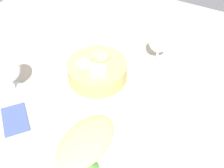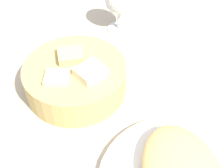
# 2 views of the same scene
# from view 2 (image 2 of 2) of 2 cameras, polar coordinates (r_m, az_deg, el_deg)

# --- Properties ---
(ground_plane) EXTENTS (1.40, 1.40, 0.02)m
(ground_plane) POSITION_cam_2_polar(r_m,az_deg,el_deg) (0.56, -1.48, -5.77)
(ground_plane) COLOR #B0A48F
(bread_basket) EXTENTS (0.20, 0.20, 0.08)m
(bread_basket) POSITION_cam_2_polar(r_m,az_deg,el_deg) (0.57, -7.08, 1.21)
(bread_basket) COLOR tan
(bread_basket) RESTS_ON ground_plane
(wine_glass_near) EXTENTS (0.07, 0.07, 0.12)m
(wine_glass_near) POSITION_cam_2_polar(r_m,az_deg,el_deg) (0.71, 1.51, 15.76)
(wine_glass_near) COLOR silver
(wine_glass_near) RESTS_ON ground_plane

